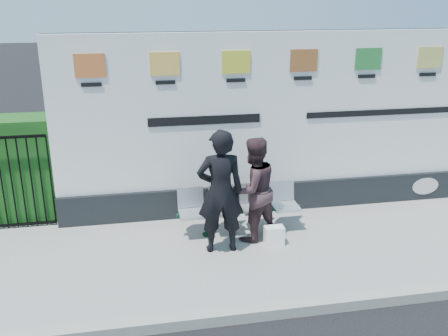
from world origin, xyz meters
The scene contains 8 objects.
pavement centered at (0.00, 2.50, 0.06)m, with size 14.00×3.00×0.12m, color gray.
kerb centered at (0.00, 1.00, 0.07)m, with size 14.00×0.18×0.14m, color gray.
billboard centered at (0.50, 3.85, 1.42)m, with size 8.00×0.30×3.00m.
bench centered at (-0.68, 3.04, 0.32)m, with size 1.88×0.50×0.40m, color #B4BBBE, non-canonical shape.
woman_left centered at (-1.07, 2.54, 1.03)m, with size 0.66×0.44×1.82m, color black.
woman_right centered at (-0.53, 2.80, 0.92)m, with size 0.78×0.61×1.60m, color #3B262A.
handbag_brown centered at (-0.92, 3.04, 0.65)m, with size 0.32×0.14×0.25m, color black.
carrier_bag_white centered at (-0.26, 2.54, 0.26)m, with size 0.29×0.17×0.29m, color white.
Camera 1 is at (-2.23, -3.89, 3.65)m, focal length 40.00 mm.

